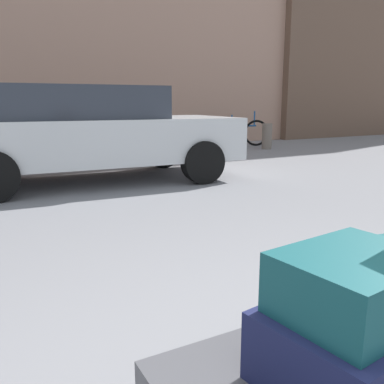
% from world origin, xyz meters
% --- Properties ---
extents(luggage_cart, '(1.36, 0.72, 0.34)m').
position_xyz_m(luggage_cart, '(0.00, 0.00, 0.27)').
color(luggage_cart, '#4C4C51').
rests_on(luggage_cart, ground_plane).
extents(suitcase_navy_rear_right, '(0.57, 0.48, 0.22)m').
position_xyz_m(suitcase_navy_rear_right, '(-0.13, -0.04, 0.45)').
color(suitcase_navy_rear_right, '#191E47').
rests_on(suitcase_navy_rear_right, luggage_cart).
extents(duffel_bag_teal_topmost_pile, '(0.48, 0.40, 0.19)m').
position_xyz_m(duffel_bag_teal_topmost_pile, '(-0.13, -0.04, 0.66)').
color(duffel_bag_teal_topmost_pile, '#144C51').
rests_on(duffel_bag_teal_topmost_pile, suitcase_navy_rear_right).
extents(parked_car, '(4.41, 2.15, 1.42)m').
position_xyz_m(parked_car, '(0.54, 5.39, 0.76)').
color(parked_car, silver).
rests_on(parked_car, ground_plane).
extents(bicycle_leaning, '(1.70, 0.57, 0.96)m').
position_xyz_m(bicycle_leaning, '(5.54, 8.61, 0.37)').
color(bicycle_leaning, black).
rests_on(bicycle_leaning, ground_plane).
extents(bollard_kerb_near, '(0.26, 0.26, 0.66)m').
position_xyz_m(bollard_kerb_near, '(2.91, 7.68, 0.33)').
color(bollard_kerb_near, '#72665B').
rests_on(bollard_kerb_near, ground_plane).
extents(bollard_kerb_mid, '(0.26, 0.26, 0.66)m').
position_xyz_m(bollard_kerb_mid, '(4.17, 7.68, 0.33)').
color(bollard_kerb_mid, '#72665B').
rests_on(bollard_kerb_mid, ground_plane).
extents(bollard_kerb_far, '(0.26, 0.26, 0.66)m').
position_xyz_m(bollard_kerb_far, '(5.78, 7.68, 0.33)').
color(bollard_kerb_far, '#72665B').
rests_on(bollard_kerb_far, ground_plane).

